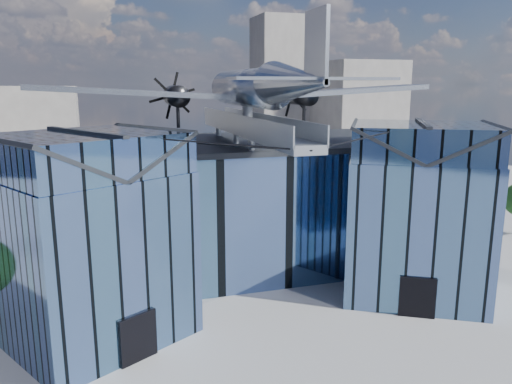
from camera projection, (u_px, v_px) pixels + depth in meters
name	position (u px, v px, depth m)	size (l,w,h in m)	color
ground_plane	(265.00, 304.00, 32.95)	(120.00, 120.00, 0.00)	gray
museum	(241.00, 203.00, 37.21)	(32.88, 24.50, 17.60)	#4B6D9A
bg_towers	(174.00, 112.00, 78.39)	(77.00, 24.50, 26.00)	gray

